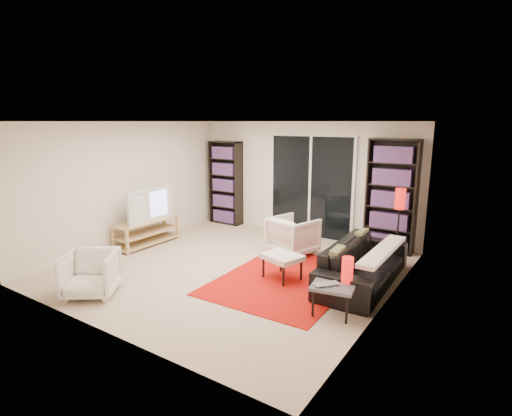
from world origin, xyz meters
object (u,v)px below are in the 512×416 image
Objects in this scene: bookshelf_right at (391,196)px; side_table at (334,287)px; armchair_back at (293,236)px; ottoman at (282,258)px; bookshelf_left at (226,183)px; sofa at (364,263)px; floor_lamp at (400,207)px; tv_stand at (147,232)px; armchair_front at (91,274)px.

side_table is at bearing -87.62° from bookshelf_right.
ottoman is at bearing 125.75° from armchair_back.
bookshelf_left is 4.40m from sofa.
floor_lamp is (0.17, 2.40, 0.62)m from side_table.
ottoman is 2.27m from floor_lamp.
sofa is at bearing -24.15° from bookshelf_left.
ottoman is 0.53× the size of floor_lamp.
bookshelf_left is at bearing 83.71° from tv_stand.
sofa is at bearing 25.88° from ottoman.
armchair_back is (2.43, -1.15, -0.63)m from bookshelf_left.
sofa is 1.66m from armchair_back.
sofa is 2.80× the size of armchair_back.
armchair_front is 0.54× the size of floor_lamp.
floor_lamp is at bearing -145.16° from armchair_back.
floor_lamp is at bearing -9.19° from sofa.
bookshelf_left is at bearing 64.33° from sofa.
bookshelf_left reaches higher than armchair_front.
side_table is 0.47× the size of floor_lamp.
bookshelf_right reaches higher than ottoman.
sofa is at bearing 90.09° from side_table.
side_table is at bearing 145.90° from armchair_back.
ottoman is (-1.10, -0.53, 0.03)m from sofa.
ottoman is at bearing 114.36° from sofa.
bookshelf_left is at bearing 180.00° from bookshelf_right.
bookshelf_left is at bearing 143.53° from side_table.
tv_stand is 1.06× the size of floor_lamp.
bookshelf_left is 3.74m from ottoman.
side_table is at bearing -9.46° from tv_stand.
floor_lamp is at bearing 54.47° from ottoman.
side_table is 2.48m from floor_lamp.
bookshelf_right reaches higher than sofa.
armchair_back reaches higher than sofa.
floor_lamp is (1.71, 0.61, 0.63)m from armchair_back.
bookshelf_right is at bearing 2.34° from sofa.
bookshelf_left is 2.54× the size of armchair_back.
floor_lamp is (0.17, 1.24, 0.66)m from sofa.
side_table is at bearing -93.95° from floor_lamp.
bookshelf_right is 4.73m from tv_stand.
floor_lamp is (4.38, 1.70, 0.71)m from tv_stand.
armchair_back reaches higher than tv_stand.
tv_stand is 2.37m from armchair_front.
armchair_back is at bearing 66.23° from sofa.
floor_lamp reaches higher than side_table.
bookshelf_right reaches higher than side_table.
bookshelf_right is 2.74× the size of armchair_back.
bookshelf_left reaches higher than sofa.
bookshelf_right is 0.98× the size of sofa.
side_table is (3.97, -2.94, -0.62)m from bookshelf_left.
tv_stand is at bearing 37.15° from armchair_back.
bookshelf_right is at bearing -0.00° from bookshelf_left.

